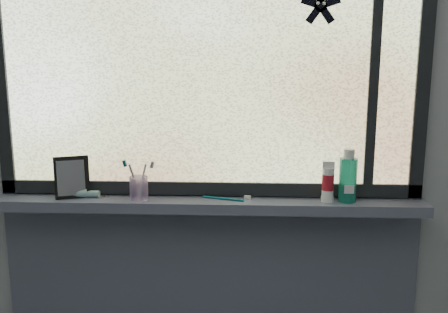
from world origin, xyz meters
TOP-DOWN VIEW (x-y plane):
  - wall_back at (0.00, 1.30)m, footprint 3.00×0.01m
  - windowsill at (0.00, 1.23)m, footprint 1.62×0.14m
  - window_pane at (0.00, 1.28)m, footprint 1.50×0.01m
  - frame_bottom at (0.00, 1.28)m, footprint 1.60×0.03m
  - frame_right at (0.78, 1.28)m, footprint 0.05×0.03m
  - frame_mullion at (0.60, 1.28)m, footprint 0.03×0.03m
  - starfish_sticker at (0.40, 1.27)m, footprint 0.15×0.02m
  - vanity_mirror at (-0.51, 1.23)m, footprint 0.14×0.10m
  - toothpaste_tube at (-0.47, 1.23)m, footprint 0.19×0.06m
  - toothbrush_cup at (-0.25, 1.21)m, footprint 0.07×0.07m
  - toothbrush_lying at (0.06, 1.23)m, footprint 0.19×0.08m
  - mouthwash_bottle at (0.52, 1.23)m, footprint 0.08×0.08m
  - cream_tube at (0.44, 1.22)m, footprint 0.05×0.05m

SIDE VIEW (x-z plane):
  - windowsill at x=0.00m, z-range 0.98..1.02m
  - toothbrush_lying at x=0.06m, z-range 1.02..1.03m
  - toothpaste_tube at x=-0.47m, z-range 1.02..1.05m
  - frame_bottom at x=0.00m, z-range 1.02..1.07m
  - toothbrush_cup at x=-0.25m, z-range 1.02..1.11m
  - vanity_mirror at x=-0.51m, z-range 1.02..1.18m
  - cream_tube at x=0.44m, z-range 1.05..1.15m
  - mouthwash_bottle at x=0.52m, z-range 1.04..1.20m
  - wall_back at x=0.00m, z-range 0.00..2.50m
  - frame_right at x=0.78m, z-range 0.98..2.08m
  - window_pane at x=0.00m, z-range 1.03..2.03m
  - frame_mullion at x=0.60m, z-range 1.03..2.03m
  - starfish_sticker at x=0.40m, z-range 1.65..1.79m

